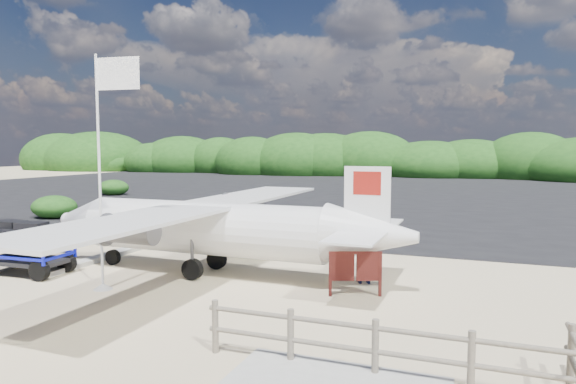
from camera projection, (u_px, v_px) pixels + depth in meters
name	position (u px, v px, depth m)	size (l,w,h in m)	color
ground	(208.00, 276.00, 15.31)	(160.00, 160.00, 0.00)	beige
asphalt_apron	(386.00, 193.00, 43.25)	(90.00, 50.00, 0.04)	#B2B2B2
lagoon	(24.00, 246.00, 19.90)	(9.00, 7.00, 0.40)	#B2B2B2
vegetation_band	(420.00, 177.00, 66.53)	(124.00, 8.00, 4.40)	#B2B2B2
fence	(375.00, 378.00, 8.53)	(6.40, 2.00, 1.10)	#B2B2B2
baggage_cart	(27.00, 274.00, 15.53)	(2.78, 1.59, 1.39)	#0D15CD
flagpole	(103.00, 289.00, 13.86)	(1.25, 0.52, 6.25)	white
signboard	(355.00, 296.00, 13.21)	(1.45, 0.14, 1.20)	#4E1A16
crew_a	(252.00, 230.00, 18.04)	(0.68, 0.44, 1.86)	#121B47
crew_b	(252.00, 217.00, 21.42)	(0.89, 0.69, 1.82)	#121B47
crew_c	(365.00, 255.00, 14.41)	(0.95, 0.40, 1.62)	#121B47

